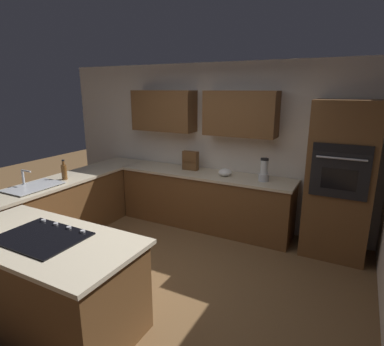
{
  "coord_description": "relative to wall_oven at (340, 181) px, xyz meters",
  "views": [
    {
      "loc": [
        -2.0,
        2.7,
        2.2
      ],
      "look_at": [
        0.02,
        -1.14,
        1.05
      ],
      "focal_mm": 29.76,
      "sensor_mm": 36.0,
      "label": 1
    }
  ],
  "objects": [
    {
      "name": "ground_plane",
      "position": [
        1.85,
        1.72,
        -1.04
      ],
      "size": [
        14.0,
        14.0,
        0.0
      ],
      "primitive_type": "plane",
      "color": "brown"
    },
    {
      "name": "wall_back",
      "position": [
        1.92,
        -0.33,
        0.39
      ],
      "size": [
        6.0,
        0.44,
        2.6
      ],
      "color": "silver",
      "rests_on": "ground"
    },
    {
      "name": "lower_cabinets_back",
      "position": [
        1.95,
        -0.0,
        -0.61
      ],
      "size": [
        2.8,
        0.6,
        0.86
      ],
      "primitive_type": "cube",
      "color": "brown",
      "rests_on": "ground"
    },
    {
      "name": "countertop_back",
      "position": [
        1.95,
        -0.0,
        -0.16
      ],
      "size": [
        2.84,
        0.64,
        0.04
      ],
      "primitive_type": "cube",
      "color": "beige",
      "rests_on": "lower_cabinets_back"
    },
    {
      "name": "lower_cabinets_side",
      "position": [
        3.67,
        1.17,
        -0.61
      ],
      "size": [
        0.6,
        2.9,
        0.86
      ],
      "primitive_type": "cube",
      "color": "brown",
      "rests_on": "ground"
    },
    {
      "name": "countertop_side",
      "position": [
        3.67,
        1.17,
        -0.16
      ],
      "size": [
        0.64,
        2.94,
        0.04
      ],
      "primitive_type": "cube",
      "color": "beige",
      "rests_on": "lower_cabinets_side"
    },
    {
      "name": "island_base",
      "position": [
        2.27,
        2.73,
        -0.61
      ],
      "size": [
        1.79,
        0.83,
        0.86
      ],
      "primitive_type": "cube",
      "color": "brown",
      "rests_on": "ground"
    },
    {
      "name": "island_top",
      "position": [
        2.27,
        2.73,
        -0.16
      ],
      "size": [
        1.87,
        0.91,
        0.04
      ],
      "primitive_type": "cube",
      "color": "beige",
      "rests_on": "island_base"
    },
    {
      "name": "wall_oven",
      "position": [
        0.0,
        0.0,
        0.0
      ],
      "size": [
        0.8,
        0.66,
        2.07
      ],
      "color": "brown",
      "rests_on": "ground"
    },
    {
      "name": "sink_unit",
      "position": [
        3.68,
        1.78,
        -0.12
      ],
      "size": [
        0.46,
        0.7,
        0.23
      ],
      "color": "#515456",
      "rests_on": "countertop_side"
    },
    {
      "name": "cooktop",
      "position": [
        2.27,
        2.72,
        -0.13
      ],
      "size": [
        0.76,
        0.56,
        0.03
      ],
      "color": "black",
      "rests_on": "island_top"
    },
    {
      "name": "blender",
      "position": [
        1.0,
        0.0,
        0.01
      ],
      "size": [
        0.15,
        0.15,
        0.34
      ],
      "color": "silver",
      "rests_on": "countertop_back"
    },
    {
      "name": "mixing_bowl",
      "position": [
        1.6,
        0.0,
        -0.08
      ],
      "size": [
        0.21,
        0.21,
        0.11
      ],
      "primitive_type": "ellipsoid",
      "color": "white",
      "rests_on": "countertop_back"
    },
    {
      "name": "spice_rack",
      "position": [
        2.25,
        -0.08,
        0.02
      ],
      "size": [
        0.26,
        0.11,
        0.31
      ],
      "color": "brown",
      "rests_on": "countertop_back"
    },
    {
      "name": "dish_soap_bottle",
      "position": [
        3.62,
        1.3,
        -0.02
      ],
      "size": [
        0.08,
        0.08,
        0.3
      ],
      "color": "brown",
      "rests_on": "countertop_side"
    }
  ]
}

